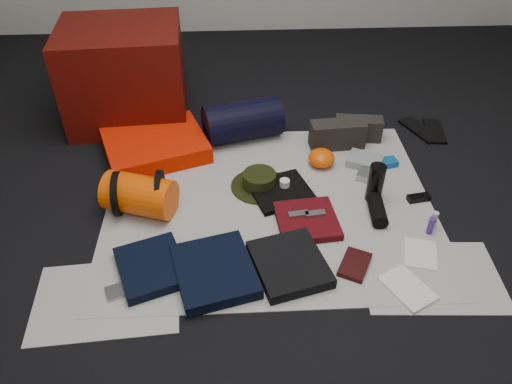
{
  "coord_description": "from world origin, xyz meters",
  "views": [
    {
      "loc": [
        -0.16,
        -1.86,
        1.62
      ],
      "look_at": [
        -0.07,
        -0.02,
        0.1
      ],
      "focal_mm": 35.0,
      "sensor_mm": 36.0,
      "label": 1
    }
  ],
  "objects_px": {
    "compact_camera": "(366,177)",
    "paperback_book": "(355,265)",
    "red_cabinet": "(125,74)",
    "stuff_sack": "(140,195)",
    "navy_duffel": "(243,121)",
    "water_bottle": "(376,183)",
    "sleeping_pad": "(155,145)"
  },
  "relations": [
    {
      "from": "compact_camera",
      "to": "paperback_book",
      "type": "xyz_separation_m",
      "value": [
        -0.18,
        -0.59,
        -0.01
      ]
    },
    {
      "from": "red_cabinet",
      "to": "compact_camera",
      "type": "xyz_separation_m",
      "value": [
        1.32,
        -0.72,
        -0.26
      ]
    },
    {
      "from": "stuff_sack",
      "to": "paperback_book",
      "type": "relative_size",
      "value": 1.93
    },
    {
      "from": "paperback_book",
      "to": "stuff_sack",
      "type": "bearing_deg",
      "value": -175.73
    },
    {
      "from": "navy_duffel",
      "to": "water_bottle",
      "type": "height_order",
      "value": "navy_duffel"
    },
    {
      "from": "navy_duffel",
      "to": "paperback_book",
      "type": "xyz_separation_m",
      "value": [
        0.45,
        -1.03,
        -0.1
      ]
    },
    {
      "from": "sleeping_pad",
      "to": "water_bottle",
      "type": "distance_m",
      "value": 1.21
    },
    {
      "from": "water_bottle",
      "to": "paperback_book",
      "type": "relative_size",
      "value": 1.18
    },
    {
      "from": "navy_duffel",
      "to": "water_bottle",
      "type": "xyz_separation_m",
      "value": [
        0.63,
        -0.59,
        -0.01
      ]
    },
    {
      "from": "compact_camera",
      "to": "paperback_book",
      "type": "distance_m",
      "value": 0.62
    },
    {
      "from": "water_bottle",
      "to": "compact_camera",
      "type": "bearing_deg",
      "value": 90.57
    },
    {
      "from": "stuff_sack",
      "to": "navy_duffel",
      "type": "height_order",
      "value": "navy_duffel"
    },
    {
      "from": "navy_duffel",
      "to": "water_bottle",
      "type": "bearing_deg",
      "value": -58.3
    },
    {
      "from": "compact_camera",
      "to": "stuff_sack",
      "type": "bearing_deg",
      "value": -142.61
    },
    {
      "from": "sleeping_pad",
      "to": "navy_duffel",
      "type": "distance_m",
      "value": 0.51
    },
    {
      "from": "sleeping_pad",
      "to": "navy_duffel",
      "type": "height_order",
      "value": "navy_duffel"
    },
    {
      "from": "red_cabinet",
      "to": "sleeping_pad",
      "type": "bearing_deg",
      "value": -69.02
    },
    {
      "from": "compact_camera",
      "to": "paperback_book",
      "type": "height_order",
      "value": "compact_camera"
    },
    {
      "from": "red_cabinet",
      "to": "paperback_book",
      "type": "height_order",
      "value": "red_cabinet"
    },
    {
      "from": "water_bottle",
      "to": "paperback_book",
      "type": "bearing_deg",
      "value": -112.32
    },
    {
      "from": "red_cabinet",
      "to": "stuff_sack",
      "type": "xyz_separation_m",
      "value": [
        0.18,
        -0.9,
        -0.18
      ]
    },
    {
      "from": "water_bottle",
      "to": "compact_camera",
      "type": "distance_m",
      "value": 0.17
    },
    {
      "from": "red_cabinet",
      "to": "stuff_sack",
      "type": "bearing_deg",
      "value": -82.97
    },
    {
      "from": "red_cabinet",
      "to": "water_bottle",
      "type": "bearing_deg",
      "value": -37.49
    },
    {
      "from": "navy_duffel",
      "to": "compact_camera",
      "type": "bearing_deg",
      "value": -50.19
    },
    {
      "from": "water_bottle",
      "to": "paperback_book",
      "type": "height_order",
      "value": "water_bottle"
    },
    {
      "from": "water_bottle",
      "to": "compact_camera",
      "type": "height_order",
      "value": "water_bottle"
    },
    {
      "from": "sleeping_pad",
      "to": "compact_camera",
      "type": "relative_size",
      "value": 5.47
    },
    {
      "from": "stuff_sack",
      "to": "red_cabinet",
      "type": "bearing_deg",
      "value": 100.99
    },
    {
      "from": "stuff_sack",
      "to": "compact_camera",
      "type": "bearing_deg",
      "value": 8.96
    },
    {
      "from": "red_cabinet",
      "to": "stuff_sack",
      "type": "height_order",
      "value": "red_cabinet"
    },
    {
      "from": "sleeping_pad",
      "to": "navy_duffel",
      "type": "bearing_deg",
      "value": 14.77
    }
  ]
}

